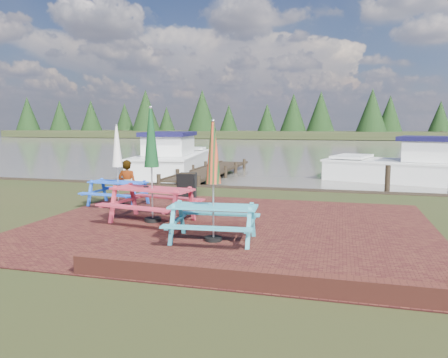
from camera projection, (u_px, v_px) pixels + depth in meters
ground at (216, 238)px, 8.92m from camera, size 120.00×120.00×0.00m
paving at (228, 226)px, 9.87m from camera, size 9.00×7.50×0.02m
brick_wall at (317, 281)px, 6.03m from camera, size 6.21×1.79×0.30m
water at (316, 147)px, 44.38m from camera, size 120.00×60.00×0.02m
far_treeline at (327, 118)px, 71.76m from camera, size 120.00×10.00×8.10m
picnic_table_teal at (213, 200)px, 8.51m from camera, size 1.83×1.66×2.37m
picnic_table_red at (152, 183)px, 10.19m from camera, size 2.20×2.02×2.68m
picnic_table_blue at (118, 178)px, 12.32m from camera, size 1.75×1.58×2.27m
chalkboard at (187, 186)px, 13.24m from camera, size 0.54×0.57×0.83m
jetty at (211, 171)px, 20.61m from camera, size 1.76×9.08×1.00m
boat_jetty at (173, 160)px, 22.45m from camera, size 3.92×8.31×2.32m
boat_near at (427, 168)px, 18.46m from camera, size 8.50×4.96×2.17m
person at (127, 160)px, 16.09m from camera, size 0.76×0.54×1.96m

